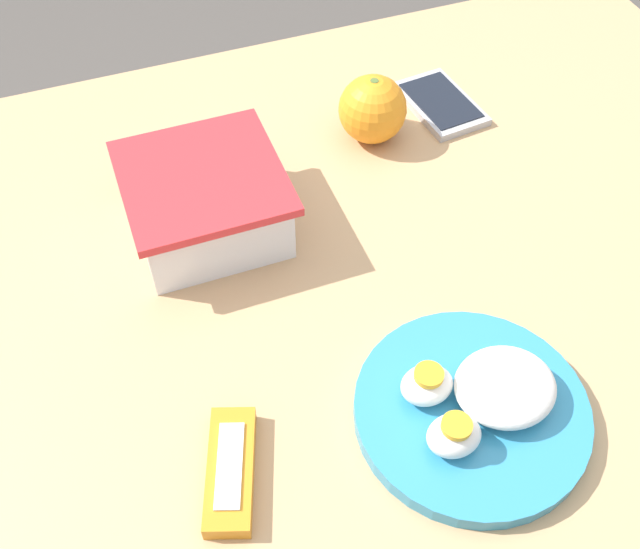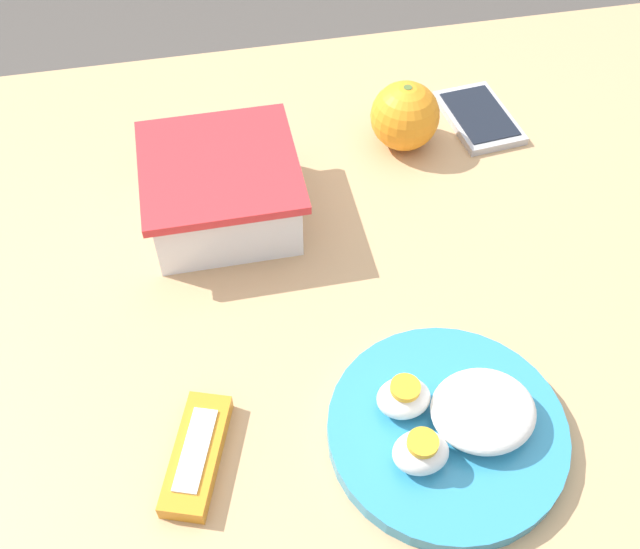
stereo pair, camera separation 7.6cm
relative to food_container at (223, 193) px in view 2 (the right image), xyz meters
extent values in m
plane|color=#4C4742|center=(0.13, -0.08, -0.75)|extent=(10.00, 10.00, 0.00)
cube|color=tan|center=(0.13, -0.08, -0.05)|extent=(1.21, 0.80, 0.03)
cylinder|color=#A07D56|center=(0.67, 0.26, -0.41)|extent=(0.06, 0.06, 0.69)
cube|color=white|center=(0.00, 0.00, 0.00)|extent=(0.15, 0.16, 0.07)
cube|color=beige|center=(0.00, 0.00, -0.02)|extent=(0.14, 0.14, 0.04)
cube|color=red|center=(0.00, 0.00, 0.04)|extent=(0.17, 0.17, 0.01)
ellipsoid|color=tan|center=(-0.04, -0.01, 0.00)|extent=(0.05, 0.05, 0.03)
ellipsoid|color=tan|center=(0.00, 0.01, 0.00)|extent=(0.06, 0.05, 0.03)
ellipsoid|color=tan|center=(0.04, 0.02, 0.00)|extent=(0.06, 0.05, 0.03)
sphere|color=orange|center=(0.23, 0.08, 0.01)|extent=(0.08, 0.08, 0.08)
cylinder|color=#4C662D|center=(0.23, 0.08, 0.05)|extent=(0.01, 0.01, 0.00)
cylinder|color=teal|center=(0.16, -0.32, -0.03)|extent=(0.21, 0.21, 0.02)
ellipsoid|color=white|center=(0.19, -0.32, 0.00)|extent=(0.09, 0.09, 0.03)
ellipsoid|color=white|center=(0.13, -0.34, 0.00)|extent=(0.05, 0.04, 0.03)
cylinder|color=#F4A823|center=(0.13, -0.34, 0.02)|extent=(0.03, 0.03, 0.01)
ellipsoid|color=white|center=(0.13, -0.29, 0.00)|extent=(0.05, 0.04, 0.03)
cylinder|color=#F4A823|center=(0.13, -0.29, 0.02)|extent=(0.03, 0.03, 0.01)
cube|color=orange|center=(-0.06, -0.30, -0.03)|extent=(0.08, 0.12, 0.02)
cube|color=white|center=(-0.06, -0.30, -0.02)|extent=(0.05, 0.08, 0.00)
cube|color=#ADADB2|center=(0.34, 0.10, -0.03)|extent=(0.09, 0.13, 0.01)
cube|color=black|center=(0.34, 0.10, -0.02)|extent=(0.08, 0.11, 0.00)
camera|label=1|loc=(-0.09, -0.59, 0.58)|focal=42.00mm
camera|label=2|loc=(-0.01, -0.61, 0.58)|focal=42.00mm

